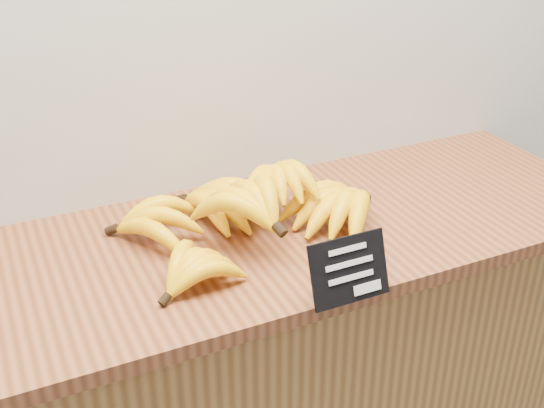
{
  "coord_description": "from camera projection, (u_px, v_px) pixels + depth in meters",
  "views": [
    {
      "loc": [
        -0.64,
        1.66,
        1.63
      ],
      "look_at": [
        -0.16,
        2.7,
        1.02
      ],
      "focal_mm": 45.0,
      "sensor_mm": 36.0,
      "label": 1
    }
  ],
  "objects": [
    {
      "name": "counter",
      "position": [
        263.0,
        408.0,
        1.61
      ],
      "size": [
        1.3,
        0.5,
        0.9
      ],
      "primitive_type": "cube",
      "color": "olive",
      "rests_on": "ground"
    },
    {
      "name": "counter_top",
      "position": [
        262.0,
        239.0,
        1.39
      ],
      "size": [
        1.57,
        0.54,
        0.03
      ],
      "primitive_type": "cube",
      "color": "brown",
      "rests_on": "counter"
    },
    {
      "name": "chalkboard_sign",
      "position": [
        349.0,
        270.0,
        1.16
      ],
      "size": [
        0.15,
        0.04,
        0.11
      ],
      "primitive_type": "cube",
      "rotation": [
        -0.34,
        0.0,
        0.0
      ],
      "color": "black",
      "rests_on": "counter_top"
    },
    {
      "name": "banana_pile",
      "position": [
        253.0,
        211.0,
        1.36
      ],
      "size": [
        0.54,
        0.36,
        0.13
      ],
      "color": "yellow",
      "rests_on": "counter_top"
    }
  ]
}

